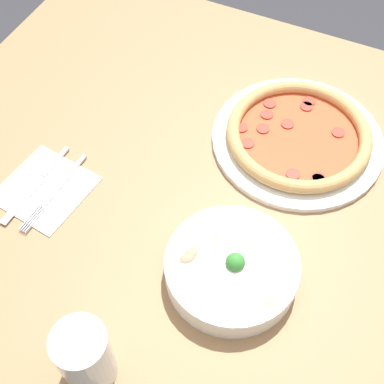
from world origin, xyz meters
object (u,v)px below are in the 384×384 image
object	(u,v)px
pizza	(298,136)
fork	(56,191)
bowl	(231,268)
glass	(85,356)
knife	(39,181)

from	to	relation	value
pizza	fork	size ratio (longest dim) A/B	1.74
pizza	bowl	size ratio (longest dim) A/B	1.52
bowl	glass	distance (m)	0.27
knife	glass	distance (m)	0.38
bowl	glass	world-z (taller)	glass
fork	glass	bearing A→B (deg)	45.10
pizza	glass	bearing A→B (deg)	76.41
glass	knife	bearing A→B (deg)	-43.67
fork	bowl	bearing A→B (deg)	89.70
knife	glass	size ratio (longest dim) A/B	1.56
bowl	fork	world-z (taller)	bowl
pizza	fork	xyz separation A→B (m)	(0.37, 0.31, -0.01)
bowl	knife	world-z (taller)	bowl
fork	knife	bearing A→B (deg)	-96.16
bowl	pizza	bearing A→B (deg)	-91.19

